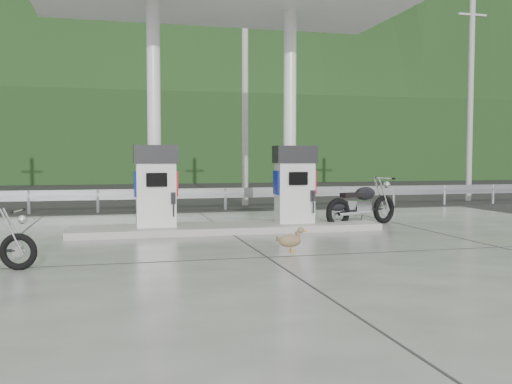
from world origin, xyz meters
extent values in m
plane|color=black|center=(0.00, 0.00, 0.00)|extent=(160.00, 160.00, 0.00)
cube|color=#64635F|center=(0.00, 0.00, 0.01)|extent=(18.00, 14.00, 0.02)
cube|color=gray|center=(0.00, 2.50, 0.10)|extent=(7.00, 1.40, 0.15)
cylinder|color=white|center=(-1.60, 2.90, 2.67)|extent=(0.30, 0.30, 5.00)
cylinder|color=white|center=(1.60, 2.90, 2.67)|extent=(0.30, 0.30, 5.00)
cube|color=black|center=(0.00, 11.50, 0.00)|extent=(60.00, 7.00, 0.01)
cylinder|color=#969691|center=(2.00, 9.50, 4.00)|extent=(0.22, 0.22, 8.00)
cylinder|color=#969691|center=(11.00, 9.50, 4.00)|extent=(0.22, 0.22, 8.00)
cube|color=black|center=(0.00, 30.00, 3.00)|extent=(80.00, 6.00, 6.00)
camera|label=1|loc=(-2.46, -10.17, 1.70)|focal=40.00mm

